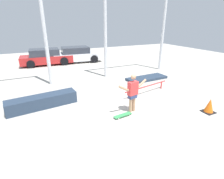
# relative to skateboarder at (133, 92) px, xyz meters

# --- Properties ---
(ground_plane) EXTENTS (36.00, 36.00, 0.00)m
(ground_plane) POSITION_rel_skateboarder_xyz_m (-0.79, -0.12, -0.89)
(ground_plane) COLOR #B2ADA3
(skateboarder) EXTENTS (1.43, 0.35, 1.62)m
(skateboarder) POSITION_rel_skateboarder_xyz_m (0.00, 0.00, 0.00)
(skateboarder) COLOR tan
(skateboarder) RESTS_ON ground_plane
(skateboard) EXTENTS (0.80, 0.31, 0.08)m
(skateboard) POSITION_rel_skateboarder_xyz_m (-0.56, -0.22, -0.83)
(skateboard) COLOR #338C4C
(skateboard) RESTS_ON ground_plane
(grind_box) EXTENTS (2.96, 0.98, 0.53)m
(grind_box) POSITION_rel_skateboarder_xyz_m (-3.32, 2.02, -0.63)
(grind_box) COLOR #28384C
(grind_box) RESTS_ON ground_plane
(manual_pad) EXTENTS (2.74, 1.07, 0.15)m
(manual_pad) POSITION_rel_skateboarder_xyz_m (3.13, 3.28, -0.82)
(manual_pad) COLOR #28384C
(manual_pad) RESTS_ON ground_plane
(grind_rail) EXTENTS (2.86, 0.60, 0.42)m
(grind_rail) POSITION_rel_skateboarder_xyz_m (1.71, 1.36, -0.55)
(grind_rail) COLOR red
(grind_rail) RESTS_ON ground_plane
(canopy_support_right) EXTENTS (4.78, 0.20, 5.66)m
(canopy_support_right) POSITION_rel_skateboarder_xyz_m (3.29, 5.00, 2.50)
(canopy_support_right) COLOR silver
(canopy_support_right) RESTS_ON ground_plane
(parked_car_red) EXTENTS (4.35, 2.07, 1.34)m
(parked_car_red) POSITION_rel_skateboarder_xyz_m (-2.21, 10.40, -0.25)
(parked_car_red) COLOR red
(parked_car_red) RESTS_ON ground_plane
(parked_car_white) EXTENTS (4.37, 2.22, 1.37)m
(parked_car_white) POSITION_rel_skateboarder_xyz_m (0.43, 10.27, -0.23)
(parked_car_white) COLOR white
(parked_car_white) RESTS_ON ground_plane
(traffic_cone) EXTENTS (0.46, 0.46, 0.60)m
(traffic_cone) POSITION_rel_skateboarder_xyz_m (2.83, -1.43, -0.60)
(traffic_cone) COLOR black
(traffic_cone) RESTS_ON ground_plane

